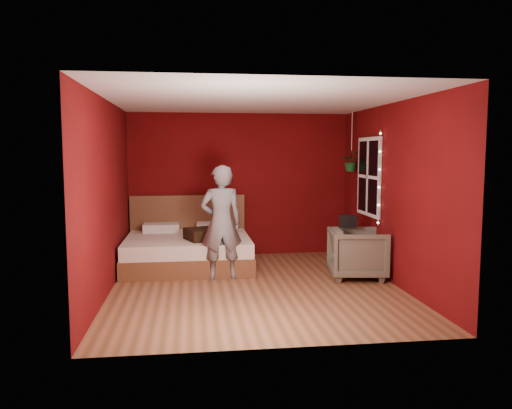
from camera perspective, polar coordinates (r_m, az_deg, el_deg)
name	(u,v)px	position (r m, az deg, el deg)	size (l,w,h in m)	color
floor	(255,286)	(7.16, -0.09, -9.34)	(4.50, 4.50, 0.00)	#935A3B
room_walls	(255,168)	(6.91, -0.09, 4.21)	(4.04, 4.54, 2.62)	#610A0C
window	(369,177)	(8.26, 12.75, 3.11)	(0.05, 0.97, 1.27)	white
fairy_lights	(379,178)	(7.76, 13.91, 2.91)	(0.04, 0.04, 1.45)	silver
bed	(188,249)	(8.43, -7.78, -5.01)	(2.04, 1.74, 1.12)	brown
person	(221,223)	(7.44, -4.01, -2.07)	(0.62, 0.41, 1.71)	slate
armchair	(358,253)	(7.72, 11.54, -5.48)	(0.80, 0.82, 0.75)	#6A6454
handbag	(348,221)	(7.77, 10.45, -1.87)	(0.26, 0.13, 0.19)	black
throw_pillow	(203,234)	(7.97, -6.04, -3.38)	(0.51, 0.51, 0.18)	black
hanging_plant	(351,161)	(8.83, 10.85, 4.90)	(0.40, 0.38, 1.04)	silver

